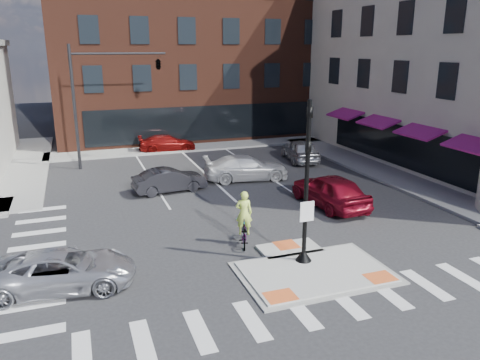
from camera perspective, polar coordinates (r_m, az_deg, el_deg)
name	(u,v)px	position (r m, az deg, el deg)	size (l,w,h in m)	color
ground	(308,268)	(17.67, 8.32, -10.54)	(120.00, 120.00, 0.00)	#28282B
refuge_island	(312,270)	(17.44, 8.73, -10.74)	(5.40, 4.65, 0.13)	gray
sidewalk_e	(386,173)	(31.14, 17.41, 0.79)	(3.00, 24.00, 0.15)	gray
sidewalk_n	(215,145)	(38.21, -3.11, 4.23)	(26.00, 3.00, 0.15)	gray
building_n	(184,47)	(47.08, -6.89, 15.82)	(24.40, 18.40, 15.50)	#4B2317
building_far_left	(98,69)	(66.04, -16.94, 12.84)	(10.00, 12.00, 10.00)	slate
building_far_right	(190,60)	(69.91, -6.10, 14.37)	(12.00, 12.00, 12.00)	brown
signal_pole	(306,204)	(17.08, 8.02, -2.90)	(0.60, 0.60, 5.98)	black
mast_arm_signal	(136,72)	(32.19, -12.54, 12.70)	(6.10, 2.24, 8.00)	black
silver_suv	(62,270)	(16.91, -20.85, -10.24)	(2.21, 4.79, 1.33)	silver
red_sedan	(330,190)	(24.03, 10.92, -1.24)	(2.00, 4.96, 1.69)	maroon
white_pickup	(246,168)	(28.37, 0.76, 1.49)	(2.08, 5.11, 1.48)	silver
bg_car_dark	(170,180)	(26.31, -8.59, -0.03)	(1.41, 4.04, 1.33)	#252429
bg_car_silver	(300,150)	(33.37, 7.34, 3.62)	(1.84, 4.56, 1.55)	#A0A2A7
bg_car_red	(167,143)	(36.71, -8.88, 4.46)	(1.77, 4.35, 1.26)	maroon
cyclist	(244,227)	(19.12, 0.48, -5.71)	(1.20, 1.94, 2.29)	#3F3F44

